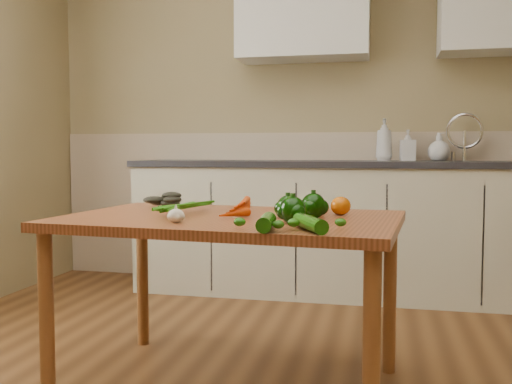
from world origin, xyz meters
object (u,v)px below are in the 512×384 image
Objects in this scene: pepper_c at (293,210)px; tomato_a at (298,206)px; table at (230,235)px; zucchini_b at (266,222)px; leafy_greens at (168,197)px; tomato_c at (341,206)px; soap_bottle_a at (384,140)px; carrot_bunch at (221,207)px; zucchini_a at (310,223)px; soap_bottle_b at (408,145)px; pepper_b at (313,206)px; soap_bottle_c at (439,147)px; pepper_a at (288,207)px; garlic_bulb at (176,216)px; tomato_b at (318,207)px.

tomato_a is at bearing 95.12° from pepper_c.
table is 7.76× the size of zucchini_b.
leafy_greens is 2.28× the size of tomato_c.
pepper_c is at bearing -101.80° from soap_bottle_a.
tomato_c is (-0.17, -1.66, -0.30)m from soap_bottle_a.
pepper_c reaches higher than carrot_bunch.
zucchini_a is (0.11, -0.52, -0.01)m from tomato_a.
soap_bottle_b reaches higher than pepper_b.
zucchini_b is at bearing -174.71° from zucchini_a.
soap_bottle_c reaches higher than zucchini_a.
table is 0.27m from pepper_a.
zucchini_b is at bearing -50.37° from carrot_bunch.
pepper_a reaches higher than tomato_c.
table is at bearing 175.63° from pepper_a.
garlic_bulb is at bearing -152.23° from pepper_b.
soap_bottle_a is 1.36× the size of soap_bottle_b.
zucchini_b is (-0.54, -2.14, -0.27)m from soap_bottle_b.
pepper_c is at bearing -116.44° from tomato_c.
tomato_c is (0.43, 0.13, 0.12)m from table.
soap_bottle_c is 1.82m from tomato_b.
soap_bottle_c is (0.36, 0.01, -0.05)m from soap_bottle_a.
soap_bottle_a is at bearing 81.01° from tomato_b.
carrot_bunch is 2.97× the size of tomato_c.
zucchini_a is at bearing 5.29° from zucchini_b.
tomato_c is at bearing 37.21° from pepper_a.
pepper_b is (0.38, -0.03, 0.02)m from carrot_bunch.
leafy_greens is 1.05× the size of zucchini_b.
garlic_bulb is 0.63× the size of pepper_b.
table is 0.44m from zucchini_b.
pepper_a is 0.48× the size of zucchini_b.
soap_bottle_b reaches higher than pepper_a.
soap_bottle_c is at bearing 66.45° from tomato_a.
soap_bottle_b is 1.70m from tomato_c.
soap_bottle_b is at bearing 70.44° from carrot_bunch.
pepper_a is at bearing 0.70° from table.
soap_bottle_a is 3.30× the size of pepper_a.
leafy_greens is 0.98m from zucchini_a.
tomato_c is at bearing 17.22° from carrot_bunch.
tomato_b reaches higher than zucchini_b.
soap_bottle_c is at bearing 70.80° from pepper_b.
zucchini_b is at bearing -47.56° from leafy_greens.
pepper_c reaches higher than tomato_c.
zucchini_b is (-0.38, -2.15, -0.31)m from soap_bottle_a.
soap_bottle_b is 3.08× the size of tomato_b.
soap_bottle_a is 1.90m from carrot_bunch.
pepper_c is (-0.32, -1.96, -0.29)m from soap_bottle_a.
table is 2.07m from soap_bottle_c.
zucchini_a is at bearing -11.37° from garlic_bulb.
carrot_bunch is at bearing -179.04° from soap_bottle_c.
leafy_greens is 2.77× the size of tomato_b.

